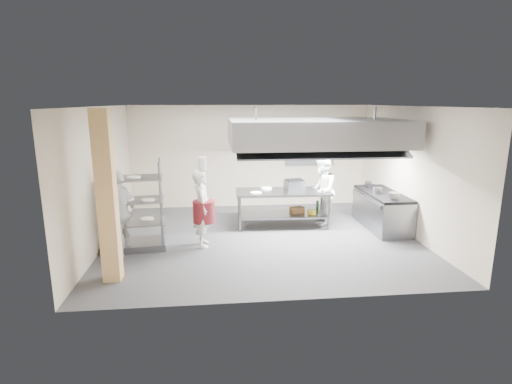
{
  "coord_description": "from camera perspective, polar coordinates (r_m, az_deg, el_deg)",
  "views": [
    {
      "loc": [
        -1.06,
        -8.74,
        3.11
      ],
      "look_at": [
        -0.12,
        0.2,
        1.06
      ],
      "focal_mm": 28.0,
      "sensor_mm": 36.0,
      "label": 1
    }
  ],
  "objects": [
    {
      "name": "hood_strip_a",
      "position": [
        9.31,
        3.07,
        6.49
      ],
      "size": [
        1.6,
        0.12,
        0.04
      ],
      "primitive_type": "cube",
      "color": "white",
      "rests_on": "exhaust_hood"
    },
    {
      "name": "exhaust_hood",
      "position": [
        9.47,
        8.53,
        8.42
      ],
      "size": [
        4.0,
        2.5,
        0.6
      ],
      "primitive_type": "cube",
      "color": "gray",
      "rests_on": "ceiling"
    },
    {
      "name": "island_worktop",
      "position": [
        10.06,
        3.84,
        0.02
      ],
      "size": [
        2.39,
        1.06,
        0.06
      ],
      "primitive_type": "cube",
      "rotation": [
        0.0,
        0.0,
        -0.03
      ],
      "color": "gray",
      "rests_on": "island"
    },
    {
      "name": "stockpot",
      "position": [
        10.18,
        16.93,
        0.2
      ],
      "size": [
        0.22,
        0.22,
        0.15
      ],
      "primitive_type": "cylinder",
      "color": "gray",
      "rests_on": "range_top"
    },
    {
      "name": "range_top",
      "position": [
        10.37,
        17.68,
        -0.23
      ],
      "size": [
        0.78,
        1.96,
        0.06
      ],
      "primitive_type": "cube",
      "color": "black",
      "rests_on": "cooking_range"
    },
    {
      "name": "griddle",
      "position": [
        10.26,
        5.51,
        1.05
      ],
      "size": [
        0.52,
        0.44,
        0.22
      ],
      "primitive_type": "cube",
      "rotation": [
        0.0,
        0.0,
        0.19
      ],
      "color": "gray",
      "rests_on": "island_worktop"
    },
    {
      "name": "wall_left",
      "position": [
        9.22,
        -21.27,
        1.92
      ],
      "size": [
        0.0,
        6.0,
        6.0
      ],
      "primitive_type": "plane",
      "rotation": [
        1.57,
        0.0,
        1.57
      ],
      "color": "#C0AF98",
      "rests_on": "ground"
    },
    {
      "name": "chef_plating",
      "position": [
        8.6,
        -18.86,
        -2.83
      ],
      "size": [
        0.71,
        1.12,
        1.77
      ],
      "primitive_type": "imported",
      "rotation": [
        0.0,
        0.0,
        -1.86
      ],
      "color": "white",
      "rests_on": "floor"
    },
    {
      "name": "hood_strip_b",
      "position": [
        9.76,
        13.63,
        6.44
      ],
      "size": [
        1.6,
        0.12,
        0.04
      ],
      "primitive_type": "cube",
      "color": "white",
      "rests_on": "exhaust_hood"
    },
    {
      "name": "chef_head",
      "position": [
        8.71,
        -7.68,
        -2.32
      ],
      "size": [
        0.45,
        0.64,
        1.7
      ],
      "primitive_type": "imported",
      "rotation": [
        0.0,
        0.0,
        1.64
      ],
      "color": "silver",
      "rests_on": "floor"
    },
    {
      "name": "wicker_basket",
      "position": [
        10.28,
        5.87,
        -2.54
      ],
      "size": [
        0.38,
        0.3,
        0.14
      ],
      "primitive_type": "cube",
      "rotation": [
        0.0,
        0.0,
        0.26
      ],
      "color": "olive",
      "rests_on": "island_undershelf"
    },
    {
      "name": "pass_rack",
      "position": [
        8.83,
        -17.19,
        -1.84
      ],
      "size": [
        1.35,
        0.88,
        1.91
      ],
      "primitive_type": null,
      "rotation": [
        0.0,
        0.0,
        0.11
      ],
      "color": "gray",
      "rests_on": "floor"
    },
    {
      "name": "plate_stack",
      "position": [
        8.92,
        -17.05,
        -3.99
      ],
      "size": [
        0.28,
        0.28,
        0.05
      ],
      "primitive_type": "cylinder",
      "color": "white",
      "rests_on": "pass_rack"
    },
    {
      "name": "wall_back",
      "position": [
        11.9,
        -0.85,
        5.08
      ],
      "size": [
        7.0,
        0.0,
        7.0
      ],
      "primitive_type": "plane",
      "rotation": [
        1.57,
        0.0,
        0.0
      ],
      "color": "#C0AF98",
      "rests_on": "ground"
    },
    {
      "name": "island_undershelf",
      "position": [
        10.2,
        3.79,
        -3.16
      ],
      "size": [
        2.19,
        0.96,
        0.04
      ],
      "primitive_type": "cube",
      "rotation": [
        0.0,
        0.0,
        -0.03
      ],
      "color": "slate",
      "rests_on": "island"
    },
    {
      "name": "island",
      "position": [
        10.16,
        3.8,
        -2.32
      ],
      "size": [
        2.39,
        1.06,
        0.91
      ],
      "primitive_type": null,
      "rotation": [
        0.0,
        0.0,
        -0.03
      ],
      "color": "gray",
      "rests_on": "floor"
    },
    {
      "name": "chef_line",
      "position": [
        10.25,
        9.38,
        0.15
      ],
      "size": [
        0.93,
        1.04,
        1.77
      ],
      "primitive_type": "imported",
      "rotation": [
        0.0,
        0.0,
        -1.93
      ],
      "color": "white",
      "rests_on": "floor"
    },
    {
      "name": "column",
      "position": [
        7.27,
        -20.52,
        -0.77
      ],
      "size": [
        0.3,
        0.3,
        3.0
      ],
      "primitive_type": "cube",
      "color": "#E3B574",
      "rests_on": "floor"
    },
    {
      "name": "ceiling",
      "position": [
        8.81,
        0.92,
        12.15
      ],
      "size": [
        7.0,
        7.0,
        0.0
      ],
      "primitive_type": "plane",
      "rotation": [
        3.14,
        0.0,
        0.0
      ],
      "color": "silver",
      "rests_on": "wall_back"
    },
    {
      "name": "cooking_range",
      "position": [
        10.48,
        17.52,
        -2.63
      ],
      "size": [
        0.8,
        2.0,
        0.84
      ],
      "primitive_type": "cube",
      "color": "gray",
      "rests_on": "floor"
    },
    {
      "name": "floor",
      "position": [
        9.34,
        0.86,
        -6.59
      ],
      "size": [
        7.0,
        7.0,
        0.0
      ],
      "primitive_type": "plane",
      "color": "#353537",
      "rests_on": "ground"
    },
    {
      "name": "wall_right",
      "position": [
        9.99,
        21.27,
        2.71
      ],
      "size": [
        0.0,
        6.0,
        6.0
      ],
      "primitive_type": "plane",
      "rotation": [
        1.57,
        0.0,
        -1.57
      ],
      "color": "#C0AF98",
      "rests_on": "ground"
    },
    {
      "name": "wall_shelf",
      "position": [
        12.04,
        7.82,
        5.05
      ],
      "size": [
        1.5,
        0.28,
        0.04
      ],
      "primitive_type": "cube",
      "color": "gray",
      "rests_on": "wall_back"
    }
  ]
}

